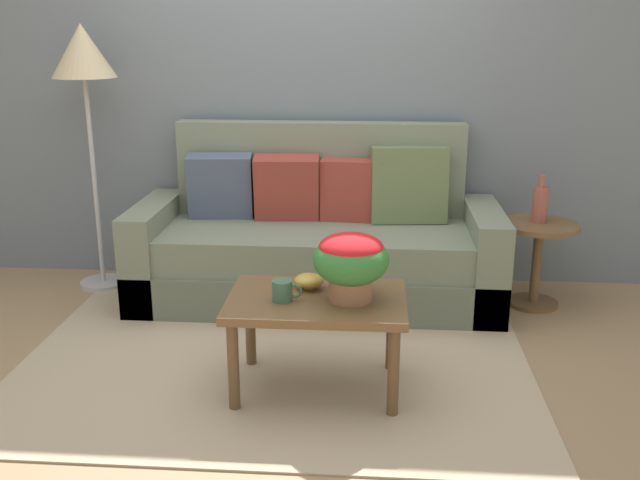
% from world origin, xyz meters
% --- Properties ---
extents(ground_plane, '(14.00, 14.00, 0.00)m').
position_xyz_m(ground_plane, '(0.00, 0.00, 0.00)').
color(ground_plane, '#997A56').
extents(wall_back, '(6.40, 0.12, 2.83)m').
position_xyz_m(wall_back, '(0.00, 1.31, 1.42)').
color(wall_back, slate).
rests_on(wall_back, ground).
extents(area_rug, '(2.61, 1.94, 0.01)m').
position_xyz_m(area_rug, '(0.00, -0.09, 0.01)').
color(area_rug, tan).
rests_on(area_rug, ground).
extents(couch, '(2.25, 0.86, 1.08)m').
position_xyz_m(couch, '(0.15, 0.85, 0.35)').
color(couch, '#626B59').
rests_on(couch, ground).
extents(coffee_table, '(0.82, 0.56, 0.47)m').
position_xyz_m(coffee_table, '(0.24, -0.36, 0.40)').
color(coffee_table, brown).
rests_on(coffee_table, ground).
extents(side_table, '(0.47, 0.47, 0.53)m').
position_xyz_m(side_table, '(1.50, 0.81, 0.37)').
color(side_table, brown).
rests_on(side_table, ground).
extents(floor_lamp, '(0.39, 0.39, 1.69)m').
position_xyz_m(floor_lamp, '(-1.30, 0.95, 1.43)').
color(floor_lamp, '#B2B2B7').
rests_on(floor_lamp, ground).
extents(potted_plant, '(0.35, 0.35, 0.31)m').
position_xyz_m(potted_plant, '(0.40, -0.38, 0.66)').
color(potted_plant, '#A36B4C').
rests_on(potted_plant, coffee_table).
extents(coffee_mug, '(0.14, 0.09, 0.10)m').
position_xyz_m(coffee_mug, '(0.09, -0.42, 0.52)').
color(coffee_mug, '#3D664C').
rests_on(coffee_mug, coffee_table).
extents(snack_bowl, '(0.14, 0.14, 0.07)m').
position_xyz_m(snack_bowl, '(0.19, -0.25, 0.51)').
color(snack_bowl, gold).
rests_on(snack_bowl, coffee_table).
extents(table_vase, '(0.09, 0.09, 0.29)m').
position_xyz_m(table_vase, '(1.49, 0.83, 0.65)').
color(table_vase, '#934C42').
rests_on(table_vase, side_table).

